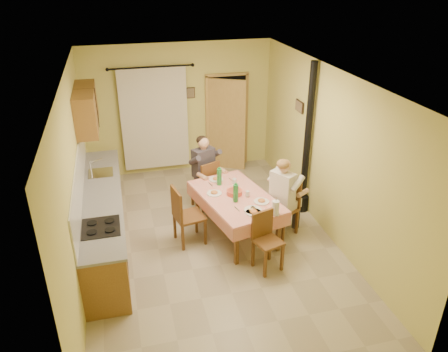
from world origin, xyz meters
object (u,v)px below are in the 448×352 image
object	(u,v)px
chair_near	(267,252)
chair_right	(282,218)
stove_flue	(306,160)
man_right	(284,188)
chair_far	(206,193)
dining_table	(236,215)
chair_left	(189,226)
man_far	(204,164)

from	to	relation	value
chair_near	chair_right	bearing A→B (deg)	-141.34
chair_near	stove_flue	world-z (taller)	stove_flue
chair_right	man_right	xyz separation A→B (m)	(-0.01, -0.01, 0.59)
man_right	chair_right	bearing A→B (deg)	-90.00
stove_flue	chair_far	bearing A→B (deg)	161.40
chair_far	chair_near	size ratio (longest dim) A/B	1.04
man_right	dining_table	bearing A→B (deg)	47.70
chair_far	chair_right	bearing A→B (deg)	-72.75
dining_table	man_right	xyz separation A→B (m)	(0.78, -0.17, 0.50)
chair_left	man_right	world-z (taller)	man_right
chair_left	stove_flue	distance (m)	2.43
chair_near	chair_left	world-z (taller)	chair_left
chair_far	stove_flue	world-z (taller)	stove_flue
chair_far	chair_near	world-z (taller)	chair_far
chair_right	stove_flue	size ratio (longest dim) A/B	0.36
chair_near	man_far	distance (m)	2.24
stove_flue	man_far	bearing A→B (deg)	161.09
man_far	stove_flue	distance (m)	1.85
chair_right	chair_left	xyz separation A→B (m)	(-1.60, 0.15, 0.00)
man_right	stove_flue	size ratio (longest dim) A/B	0.50
chair_far	man_far	xyz separation A→B (m)	(-0.01, 0.01, 0.59)
chair_right	man_far	xyz separation A→B (m)	(-1.09, 1.25, 0.59)
dining_table	chair_right	world-z (taller)	chair_right
chair_right	stove_flue	distance (m)	1.18
stove_flue	man_right	bearing A→B (deg)	-135.47
man_right	stove_flue	xyz separation A→B (m)	(0.67, 0.66, 0.15)
chair_left	dining_table	bearing A→B (deg)	80.05
man_far	man_right	xyz separation A→B (m)	(1.07, -1.26, 0.00)
chair_near	chair_left	distance (m)	1.43
dining_table	man_far	distance (m)	1.24
chair_left	man_right	bearing A→B (deg)	73.65
dining_table	stove_flue	bearing A→B (deg)	5.74
chair_near	man_right	xyz separation A→B (m)	(0.56, 0.84, 0.59)
dining_table	chair_left	xyz separation A→B (m)	(-0.81, -0.01, -0.09)
dining_table	man_right	size ratio (longest dim) A/B	1.38
dining_table	chair_near	distance (m)	1.03
dining_table	man_right	bearing A→B (deg)	-25.15
dining_table	chair_far	world-z (taller)	chair_far
chair_near	chair_left	size ratio (longest dim) A/B	0.91
dining_table	man_far	xyz separation A→B (m)	(-0.30, 1.09, 0.50)
dining_table	chair_left	bearing A→B (deg)	167.79
man_far	stove_flue	world-z (taller)	stove_flue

